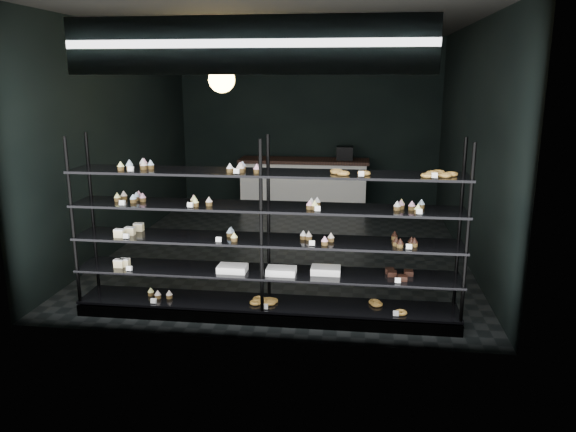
{
  "coord_description": "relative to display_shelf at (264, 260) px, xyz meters",
  "views": [
    {
      "loc": [
        1.01,
        -7.92,
        2.48
      ],
      "look_at": [
        0.23,
        -1.9,
        0.97
      ],
      "focal_mm": 35.0,
      "sensor_mm": 36.0,
      "label": 1
    }
  ],
  "objects": [
    {
      "name": "pendant_lamp",
      "position": [
        -0.77,
        1.5,
        1.82
      ],
      "size": [
        0.33,
        0.33,
        0.89
      ],
      "color": "black",
      "rests_on": "room"
    },
    {
      "name": "room",
      "position": [
        -0.05,
        2.45,
        0.97
      ],
      "size": [
        5.01,
        6.01,
        3.2
      ],
      "color": "black",
      "rests_on": "ground"
    },
    {
      "name": "signage",
      "position": [
        -0.05,
        -0.48,
        2.12
      ],
      "size": [
        3.3,
        0.05,
        0.5
      ],
      "color": "#0C1F40",
      "rests_on": "room"
    },
    {
      "name": "display_shelf",
      "position": [
        0.0,
        0.0,
        0.0
      ],
      "size": [
        4.0,
        0.5,
        1.91
      ],
      "color": "black",
      "rests_on": "room"
    },
    {
      "name": "service_counter",
      "position": [
        -0.07,
        4.95,
        -0.13
      ],
      "size": [
        2.43,
        0.65,
        1.23
      ],
      "color": "silver",
      "rests_on": "room"
    }
  ]
}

